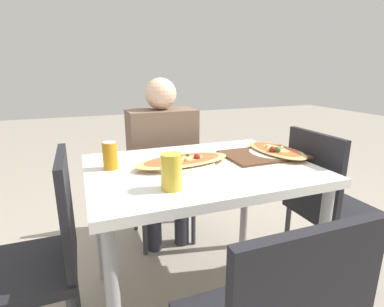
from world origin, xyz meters
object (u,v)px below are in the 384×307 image
chair_far_seated (159,170)px  chair_side_left (40,252)px  soda_can (110,156)px  person_seated (163,150)px  dining_table (200,182)px  drink_glass (171,172)px  pizza_main (183,161)px  pizza_second (276,151)px  chair_side_right (326,201)px

chair_far_seated → chair_side_left: same height
soda_can → person_seated: bearing=53.0°
dining_table → drink_glass: 0.35m
pizza_main → drink_glass: 0.30m
chair_side_left → person_seated: (0.69, 0.68, 0.18)m
drink_glass → chair_far_seated: bearing=78.4°
chair_far_seated → soda_can: chair_far_seated is taller
person_seated → pizza_main: (-0.06, -0.58, 0.10)m
pizza_second → person_seated: bearing=129.0°
dining_table → soda_can: 0.44m
dining_table → pizza_main: (-0.07, 0.03, 0.11)m
chair_far_seated → drink_glass: (-0.20, -0.95, 0.32)m
drink_glass → soda_can: bearing=119.5°
pizza_main → pizza_second: bearing=0.3°
dining_table → pizza_second: pizza_second is taller
chair_far_seated → person_seated: (0.00, -0.11, 0.18)m
chair_side_right → soda_can: size_ratio=7.00×
pizza_second → drink_glass: bearing=-158.4°
chair_side_left → chair_side_right: bearing=-91.0°
chair_side_left → pizza_main: chair_side_left is taller
chair_far_seated → soda_can: (-0.38, -0.62, 0.32)m
chair_side_left → person_seated: person_seated is taller
chair_far_seated → pizza_second: chair_far_seated is taller
chair_side_left → drink_glass: bearing=-107.4°
chair_side_left → soda_can: bearing=-60.4°
person_seated → drink_glass: 0.87m
dining_table → person_seated: bearing=91.5°
person_seated → chair_side_left: bearing=44.7°
person_seated → drink_glass: person_seated is taller
chair_side_right → chair_side_left: bearing=-91.0°
person_seated → drink_glass: size_ratio=8.17×
dining_table → drink_glass: drink_glass is taller
dining_table → pizza_main: size_ratio=2.11×
chair_far_seated → chair_side_left: (-0.69, -0.80, 0.00)m
dining_table → chair_side_right: chair_side_right is taller
chair_side_left → chair_side_right: size_ratio=1.00×
dining_table → chair_side_left: size_ratio=1.19×
chair_far_seated → chair_side_right: 1.09m
pizza_second → pizza_main: bearing=-179.7°
pizza_main → chair_far_seated: bearing=85.2°
person_seated → soda_can: bearing=53.0°
chair_side_left → pizza_second: size_ratio=2.11×
dining_table → chair_far_seated: chair_far_seated is taller
dining_table → chair_side_right: 0.73m
chair_side_left → dining_table: bearing=-84.0°
drink_glass → pizza_second: bearing=21.6°
person_seated → pizza_main: person_seated is taller
person_seated → pizza_main: bearing=84.2°
chair_side_left → chair_far_seated: bearing=-40.9°
pizza_main → dining_table: bearing=-22.2°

